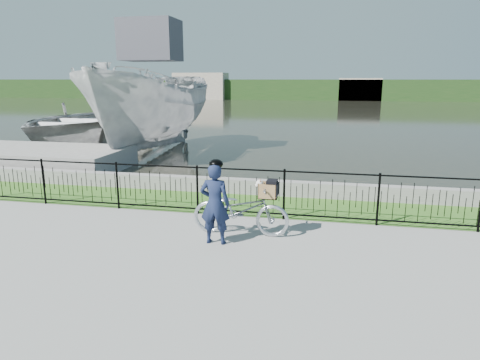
% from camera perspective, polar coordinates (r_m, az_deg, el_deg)
% --- Properties ---
extents(ground, '(120.00, 120.00, 0.00)m').
position_cam_1_polar(ground, '(8.35, -2.30, -8.21)').
color(ground, gray).
rests_on(ground, ground).
extents(grass_strip, '(60.00, 2.00, 0.01)m').
position_cam_1_polar(grass_strip, '(10.75, 1.07, -3.21)').
color(grass_strip, '#37641F').
rests_on(grass_strip, ground).
extents(water, '(120.00, 120.00, 0.00)m').
position_cam_1_polar(water, '(40.69, 9.18, 8.83)').
color(water, black).
rests_on(water, ground).
extents(quay_wall, '(60.00, 0.30, 0.40)m').
position_cam_1_polar(quay_wall, '(11.65, 1.99, -0.92)').
color(quay_wall, gray).
rests_on(quay_wall, ground).
extents(fence, '(14.00, 0.06, 1.15)m').
position_cam_1_polar(fence, '(9.65, -0.03, -1.62)').
color(fence, black).
rests_on(fence, ground).
extents(far_treeline, '(120.00, 6.00, 3.00)m').
position_cam_1_polar(far_treeline, '(67.57, 10.39, 11.77)').
color(far_treeline, '#223F18').
rests_on(far_treeline, ground).
extents(far_building_left, '(8.00, 4.00, 4.00)m').
position_cam_1_polar(far_building_left, '(68.49, -5.23, 12.37)').
color(far_building_left, '#A89C87').
rests_on(far_building_left, ground).
extents(far_building_right, '(6.00, 3.00, 3.20)m').
position_cam_1_polar(far_building_right, '(66.17, 15.66, 11.56)').
color(far_building_right, '#A89C87').
rests_on(far_building_right, ground).
extents(bicycle_rig, '(1.95, 0.68, 1.17)m').
position_cam_1_polar(bicycle_rig, '(8.56, 0.15, -3.94)').
color(bicycle_rig, '#B3B8C0').
rests_on(bicycle_rig, ground).
extents(cyclist, '(0.58, 0.39, 1.63)m').
position_cam_1_polar(cyclist, '(8.04, -3.37, -2.99)').
color(cyclist, '#141D39').
rests_on(cyclist, ground).
extents(boat_near, '(3.71, 9.33, 5.37)m').
position_cam_1_polar(boat_near, '(18.24, -11.47, 9.45)').
color(boat_near, '#BDBDBD').
rests_on(boat_near, water).
extents(boat_far, '(6.89, 9.51, 1.94)m').
position_cam_1_polar(boat_far, '(22.88, -19.79, 7.29)').
color(boat_far, '#BDBDBD').
rests_on(boat_far, water).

